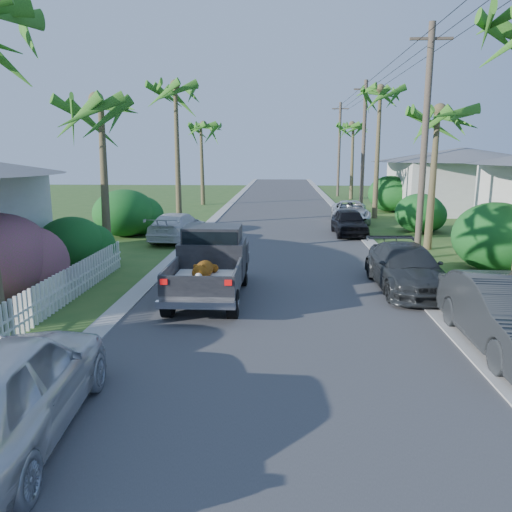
# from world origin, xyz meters

# --- Properties ---
(ground) EXTENTS (120.00, 120.00, 0.00)m
(ground) POSITION_xyz_m (0.00, 0.00, 0.00)
(ground) COLOR #315821
(ground) RESTS_ON ground
(road) EXTENTS (8.00, 100.00, 0.02)m
(road) POSITION_xyz_m (0.00, 25.00, 0.01)
(road) COLOR #38383A
(road) RESTS_ON ground
(curb_left) EXTENTS (0.60, 100.00, 0.06)m
(curb_left) POSITION_xyz_m (-4.30, 25.00, 0.03)
(curb_left) COLOR #A5A39E
(curb_left) RESTS_ON ground
(curb_right) EXTENTS (0.60, 100.00, 0.06)m
(curb_right) POSITION_xyz_m (4.30, 25.00, 0.03)
(curb_right) COLOR #A5A39E
(curb_right) RESTS_ON ground
(pickup_truck) EXTENTS (1.98, 5.12, 2.06)m
(pickup_truck) POSITION_xyz_m (-2.00, 7.40, 1.01)
(pickup_truck) COLOR black
(pickup_truck) RESTS_ON ground
(parked_car_rn) EXTENTS (1.67, 4.76, 1.57)m
(parked_car_rn) POSITION_xyz_m (5.00, 3.37, 0.78)
(parked_car_rn) COLOR #292C2D
(parked_car_rn) RESTS_ON ground
(parked_car_rm) EXTENTS (2.07, 4.79, 1.37)m
(parked_car_rm) POSITION_xyz_m (3.99, 8.21, 0.69)
(parked_car_rm) COLOR #2B2E30
(parked_car_rm) RESTS_ON ground
(parked_car_rf) EXTENTS (1.69, 4.01, 1.35)m
(parked_car_rf) POSITION_xyz_m (3.60, 18.87, 0.68)
(parked_car_rf) COLOR black
(parked_car_rf) RESTS_ON ground
(parked_car_rd) EXTENTS (2.49, 4.87, 1.32)m
(parked_car_rd) POSITION_xyz_m (4.29, 23.70, 0.66)
(parked_car_rd) COLOR silver
(parked_car_rd) RESTS_ON ground
(parked_car_lf) EXTENTS (2.45, 4.87, 1.36)m
(parked_car_lf) POSITION_xyz_m (-5.00, 16.76, 0.68)
(parked_car_lf) COLOR silver
(parked_car_lf) RESTS_ON ground
(palm_l_b) EXTENTS (4.40, 4.40, 7.40)m
(palm_l_b) POSITION_xyz_m (-6.80, 12.00, 6.15)
(palm_l_b) COLOR brown
(palm_l_b) RESTS_ON ground
(palm_l_c) EXTENTS (4.40, 4.40, 9.20)m
(palm_l_c) POSITION_xyz_m (-6.00, 22.00, 7.91)
(palm_l_c) COLOR brown
(palm_l_c) RESTS_ON ground
(palm_l_d) EXTENTS (4.40, 4.40, 7.70)m
(palm_l_d) POSITION_xyz_m (-6.50, 34.00, 6.44)
(palm_l_d) COLOR brown
(palm_l_d) RESTS_ON ground
(palm_r_b) EXTENTS (4.40, 4.40, 7.20)m
(palm_r_b) POSITION_xyz_m (6.60, 15.00, 5.95)
(palm_r_b) COLOR brown
(palm_r_b) RESTS_ON ground
(palm_r_c) EXTENTS (4.40, 4.40, 9.40)m
(palm_r_c) POSITION_xyz_m (6.20, 26.00, 8.11)
(palm_r_c) COLOR brown
(palm_r_c) RESTS_ON ground
(palm_r_d) EXTENTS (4.40, 4.40, 8.00)m
(palm_r_d) POSITION_xyz_m (6.50, 40.00, 6.74)
(palm_r_d) COLOR brown
(palm_r_d) RESTS_ON ground
(shrub_l_c) EXTENTS (2.40, 2.64, 2.00)m
(shrub_l_c) POSITION_xyz_m (-7.40, 10.00, 1.00)
(shrub_l_c) COLOR #164E1B
(shrub_l_c) RESTS_ON ground
(shrub_l_d) EXTENTS (3.20, 3.52, 2.40)m
(shrub_l_d) POSITION_xyz_m (-8.00, 18.00, 1.20)
(shrub_l_d) COLOR #164E1B
(shrub_l_d) RESTS_ON ground
(shrub_r_b) EXTENTS (3.00, 3.30, 2.50)m
(shrub_r_b) POSITION_xyz_m (7.80, 11.00, 1.25)
(shrub_r_b) COLOR #164E1B
(shrub_r_b) RESTS_ON ground
(shrub_r_c) EXTENTS (2.60, 2.86, 2.10)m
(shrub_r_c) POSITION_xyz_m (7.50, 20.00, 1.05)
(shrub_r_c) COLOR #164E1B
(shrub_r_c) RESTS_ON ground
(shrub_r_d) EXTENTS (3.20, 3.52, 2.60)m
(shrub_r_d) POSITION_xyz_m (8.00, 30.00, 1.30)
(shrub_r_d) COLOR #164E1B
(shrub_r_d) RESTS_ON ground
(picket_fence) EXTENTS (0.10, 11.00, 1.00)m
(picket_fence) POSITION_xyz_m (-6.00, 5.50, 0.50)
(picket_fence) COLOR white
(picket_fence) RESTS_ON ground
(house_right_far) EXTENTS (9.00, 8.00, 4.60)m
(house_right_far) POSITION_xyz_m (13.00, 30.00, 2.12)
(house_right_far) COLOR silver
(house_right_far) RESTS_ON ground
(utility_pole_b) EXTENTS (1.60, 0.26, 9.00)m
(utility_pole_b) POSITION_xyz_m (5.60, 13.00, 4.60)
(utility_pole_b) COLOR brown
(utility_pole_b) RESTS_ON ground
(utility_pole_c) EXTENTS (1.60, 0.26, 9.00)m
(utility_pole_c) POSITION_xyz_m (5.60, 28.00, 4.60)
(utility_pole_c) COLOR brown
(utility_pole_c) RESTS_ON ground
(utility_pole_d) EXTENTS (1.60, 0.26, 9.00)m
(utility_pole_d) POSITION_xyz_m (5.60, 43.00, 4.60)
(utility_pole_d) COLOR brown
(utility_pole_d) RESTS_ON ground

